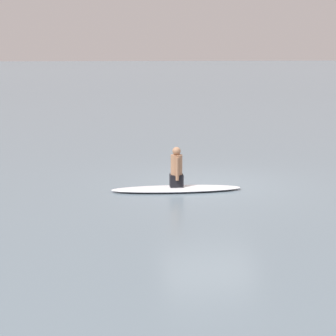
% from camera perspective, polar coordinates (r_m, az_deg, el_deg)
% --- Properties ---
extents(ground_plane, '(400.00, 400.00, 0.00)m').
position_cam_1_polar(ground_plane, '(15.70, 4.01, -1.66)').
color(ground_plane, slate).
extents(surfboard, '(3.29, 0.87, 0.12)m').
position_cam_1_polar(surfboard, '(15.03, 0.81, -1.99)').
color(surfboard, white).
rests_on(surfboard, ground).
extents(person_paddler, '(0.34, 0.44, 1.00)m').
position_cam_1_polar(person_paddler, '(14.92, 0.81, -0.07)').
color(person_paddler, black).
rests_on(person_paddler, surfboard).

